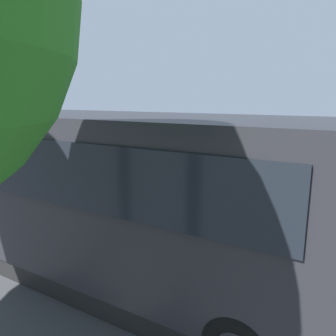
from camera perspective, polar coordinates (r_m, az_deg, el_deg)
The scene contains 14 objects.
ground_plane at distance 11.37m, azimuth 3.03°, elevation -6.04°, with size 80.00×80.00×0.00m, color #424247.
tour_bus at distance 6.75m, azimuth -13.08°, elevation -4.56°, with size 9.97×3.16×3.25m.
spectator_far_left at distance 8.54m, azimuth 9.59°, elevation -5.01°, with size 0.57×0.33×1.77m.
spectator_left at distance 8.94m, azimuth 2.77°, elevation -4.05°, with size 0.57×0.39×1.76m.
spectator_centre at distance 9.55m, azimuth -3.38°, elevation -3.44°, with size 0.57×0.38×1.67m.
spectator_right at distance 10.02m, azimuth -8.55°, elevation -2.17°, with size 0.57×0.38×1.82m.
parked_motorcycle_silver at distance 8.43m, azimuth 2.92°, elevation -9.21°, with size 2.04×0.67×0.99m.
stunt_motorcycle at distance 15.34m, azimuth -2.58°, elevation 2.71°, with size 1.97×0.59×1.79m.
traffic_cone at distance 13.76m, azimuth 4.29°, elevation -1.51°, with size 0.34×0.34×0.63m.
bay_line_a at distance 10.95m, azimuth 25.71°, elevation -8.00°, with size 0.16×4.60×0.01m.
bay_line_b at distance 11.25m, azimuth 11.89°, elevation -6.48°, with size 0.16×4.16×0.01m.
bay_line_c at distance 12.16m, azimuth -0.45°, elevation -4.80°, with size 0.15×3.81×0.01m.
bay_line_d at distance 13.54m, azimuth -10.62°, elevation -3.23°, with size 0.17×4.84×0.01m.
bay_line_e at distance 15.28m, azimuth -18.68°, elevation -1.91°, with size 0.17×4.95×0.01m.
Camera 1 is at (-4.30, 9.91, 3.55)m, focal length 35.07 mm.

